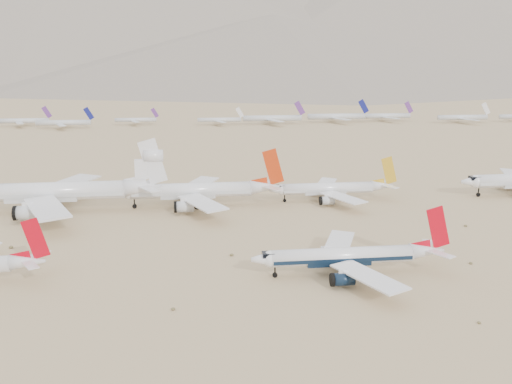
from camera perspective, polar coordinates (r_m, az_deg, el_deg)
ground at (r=131.94m, az=11.51°, el=-7.78°), size 7000.00×7000.00×0.00m
main_airliner at (r=128.20m, az=9.42°, el=-6.35°), size 42.56×41.57×15.02m
row2_gold_tail at (r=193.73m, az=7.66°, el=0.33°), size 41.60×40.69×14.81m
row2_orange_tail at (r=185.08m, az=-5.78°, el=0.13°), size 52.15×51.01×18.60m
row2_white_trijet at (r=187.70m, az=-19.14°, el=0.08°), size 64.36×62.90×22.81m
distant_storage_row at (r=424.38m, az=-1.47°, el=7.33°), size 517.88×57.17×15.27m
mountain_range at (r=1773.88m, az=-3.89°, el=17.63°), size 7354.00×3024.00×470.00m
foothills at (r=1342.70m, az=18.20°, el=13.26°), size 4637.50×1395.00×155.00m
desert_scrub at (r=107.15m, az=4.56°, el=-12.43°), size 233.60×121.67×0.63m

